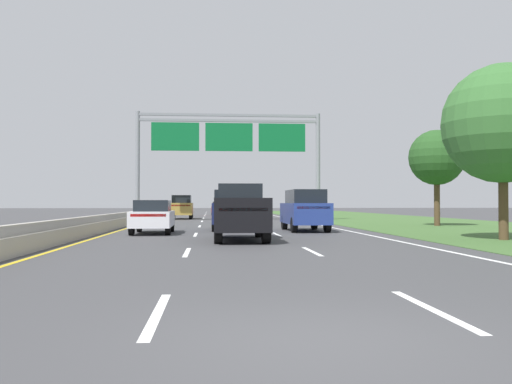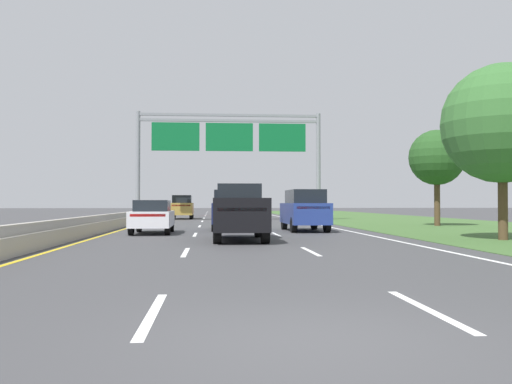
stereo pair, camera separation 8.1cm
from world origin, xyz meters
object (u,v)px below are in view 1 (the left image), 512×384
overhead_sign_gantry (229,143)px  car_blue_right_lane_suv (305,210)px  car_navy_centre_lane_suv (230,209)px  roadside_tree_near (503,124)px  car_white_left_lane_sedan (153,216)px  car_gold_left_lane_suv (182,207)px  pickup_truck_black (240,212)px  roadside_tree_mid (437,158)px  car_red_centre_lane_sedan (220,208)px

overhead_sign_gantry → car_blue_right_lane_suv: bearing=-78.7°
overhead_sign_gantry → car_navy_centre_lane_suv: 16.45m
car_navy_centre_lane_suv → roadside_tree_near: 14.00m
overhead_sign_gantry → car_white_left_lane_sedan: size_ratio=3.41×
car_gold_left_lane_suv → car_blue_right_lane_suv: same height
pickup_truck_black → roadside_tree_mid: size_ratio=0.90×
overhead_sign_gantry → car_navy_centre_lane_suv: size_ratio=3.20×
overhead_sign_gantry → car_red_centre_lane_sedan: (-0.47, 17.61, -5.50)m
pickup_truck_black → car_blue_right_lane_suv: size_ratio=1.15×
car_navy_centre_lane_suv → roadside_tree_near: roadside_tree_near is taller
overhead_sign_gantry → pickup_truck_black: bearing=-90.8°
roadside_tree_mid → car_gold_left_lane_suv: bearing=135.3°
pickup_truck_black → car_blue_right_lane_suv: (3.67, 6.61, 0.02)m
pickup_truck_black → car_white_left_lane_sedan: (-3.87, 4.90, -0.26)m
roadside_tree_near → roadside_tree_mid: bearing=77.9°
roadside_tree_near → roadside_tree_mid: 13.22m
car_gold_left_lane_suv → car_blue_right_lane_suv: 23.00m
overhead_sign_gantry → roadside_tree_mid: (12.58, -11.56, -2.07)m
car_navy_centre_lane_suv → car_red_centre_lane_sedan: bearing=-0.1°
car_navy_centre_lane_suv → car_gold_left_lane_suv: same height
pickup_truck_black → car_navy_centre_lane_suv: size_ratio=1.15×
car_blue_right_lane_suv → car_red_centre_lane_sedan: size_ratio=1.06×
roadside_tree_near → roadside_tree_mid: (2.78, 12.93, -0.26)m
car_white_left_lane_sedan → car_red_centre_lane_sedan: same height
overhead_sign_gantry → car_gold_left_lane_suv: size_ratio=3.19×
pickup_truck_black → car_red_centre_lane_sedan: 41.07m
car_blue_right_lane_suv → roadside_tree_near: (6.44, -7.64, 3.41)m
car_blue_right_lane_suv → overhead_sign_gantry: bearing=10.4°
car_white_left_lane_sedan → car_blue_right_lane_suv: bearing=-78.0°
car_white_left_lane_sedan → car_gold_left_lane_suv: bearing=-1.0°
overhead_sign_gantry → roadside_tree_mid: 17.21m
car_gold_left_lane_suv → car_white_left_lane_sedan: car_gold_left_lane_suv is taller
car_white_left_lane_sedan → car_blue_right_lane_suv: car_blue_right_lane_suv is taller
car_blue_right_lane_suv → roadside_tree_mid: 11.09m
pickup_truck_black → car_navy_centre_lane_suv: pickup_truck_black is taller
overhead_sign_gantry → roadside_tree_mid: bearing=-42.6°
roadside_tree_near → roadside_tree_mid: roadside_tree_near is taller
car_gold_left_lane_suv → roadside_tree_mid: size_ratio=0.79×
overhead_sign_gantry → roadside_tree_near: (9.80, -24.49, -1.81)m
car_gold_left_lane_suv → car_white_left_lane_sedan: bearing=179.2°
car_navy_centre_lane_suv → overhead_sign_gantry: bearing=-1.8°
car_navy_centre_lane_suv → car_gold_left_lane_suv: 20.82m
overhead_sign_gantry → car_red_centre_lane_sedan: size_ratio=3.39×
roadside_tree_mid → car_navy_centre_lane_suv: bearing=-162.8°
car_red_centre_lane_sedan → car_gold_left_lane_suv: bearing=162.8°
car_navy_centre_lane_suv → roadside_tree_mid: 14.01m
car_white_left_lane_sedan → car_blue_right_lane_suv: size_ratio=0.94×
car_white_left_lane_sedan → car_red_centre_lane_sedan: size_ratio=0.99×
car_navy_centre_lane_suv → roadside_tree_near: (10.27, -8.89, 3.41)m
pickup_truck_black → car_red_centre_lane_sedan: (-0.16, 41.07, -0.26)m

